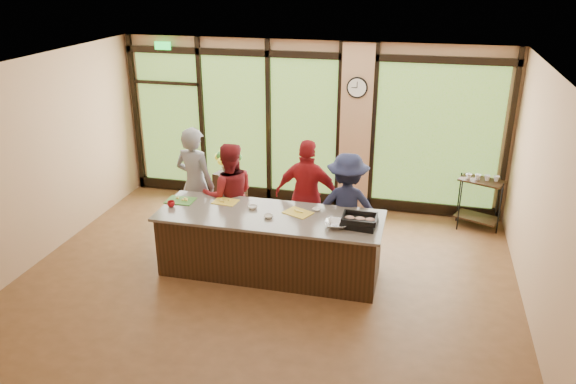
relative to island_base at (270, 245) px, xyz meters
The scene contains 25 objects.
floor 0.53m from the island_base, 90.00° to the right, with size 7.00×7.00×0.00m, color brown.
ceiling 2.58m from the island_base, 90.00° to the right, with size 7.00×7.00×0.00m, color white.
back_wall 2.90m from the island_base, 90.00° to the left, with size 7.00×7.00×0.00m, color tan.
left_wall 3.67m from the island_base, behind, with size 6.00×6.00×0.00m, color tan.
right_wall 3.67m from the island_base, ahead, with size 6.00×6.00×0.00m, color tan.
window_wall 2.83m from the island_base, 86.48° to the left, with size 6.90×0.12×3.00m.
island_base is the anchor object (origin of this frame).
countertop 0.46m from the island_base, ahead, with size 3.20×1.10×0.04m, color slate.
wall_clock 3.25m from the island_base, 71.68° to the left, with size 0.36×0.04×0.36m.
cook_left 1.73m from the island_base, 151.16° to the left, with size 0.69×0.45×1.88m, color slate.
cook_midleft 1.15m from the island_base, 141.15° to the left, with size 0.83×0.65×1.70m, color maroon.
cook_midright 1.03m from the island_base, 66.45° to the left, with size 1.05×0.44×1.79m, color maroon.
cook_right 1.28m from the island_base, 35.38° to the left, with size 1.08×0.62×1.67m, color #1C203D.
roasting_pan 1.38m from the island_base, ahead, with size 0.46×0.36×0.08m, color black.
mixing_bowl 1.12m from the island_base, 10.29° to the right, with size 0.31×0.31×0.08m, color silver.
cutting_board_left 1.51m from the island_base, behind, with size 0.41×0.31×0.01m, color #40822F.
cutting_board_center 0.94m from the island_base, 159.90° to the left, with size 0.35×0.27×0.01m, color gold.
cutting_board_right 0.63m from the island_base, 20.79° to the left, with size 0.38×0.28×0.01m, color gold.
prep_bowl_near 0.60m from the island_base, 154.36° to the left, with size 0.14×0.14×0.04m, color silver.
prep_bowl_mid 0.51m from the island_base, 82.48° to the right, with size 0.13×0.13×0.04m, color silver.
prep_bowl_far 0.85m from the island_base, 25.87° to the left, with size 0.12×0.12×0.03m, color silver.
red_ramekin 1.56m from the island_base, behind, with size 0.11×0.11×0.09m, color #A11016.
flower_stand 2.00m from the island_base, 125.57° to the left, with size 0.44×0.44×0.87m, color black.
flower_vase 2.09m from the island_base, 125.57° to the left, with size 0.28×0.28×0.29m, color olive.
bar_cart 3.81m from the island_base, 37.18° to the left, with size 0.80×0.64×0.96m.
Camera 1 is at (1.97, -6.64, 4.19)m, focal length 35.00 mm.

